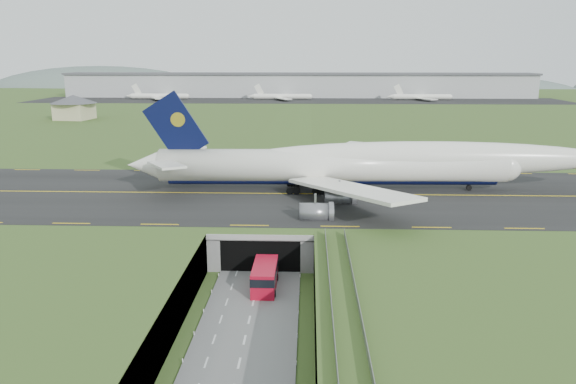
{
  "coord_description": "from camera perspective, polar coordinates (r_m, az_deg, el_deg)",
  "views": [
    {
      "loc": [
        7.16,
        -70.84,
        31.52
      ],
      "look_at": [
        3.69,
        20.0,
        9.62
      ],
      "focal_mm": 35.0,
      "sensor_mm": 36.0,
      "label": 1
    }
  ],
  "objects": [
    {
      "name": "trench_road",
      "position": [
        71.07,
        -3.92,
        -12.73
      ],
      "size": [
        12.0,
        75.0,
        0.2
      ],
      "primitive_type": "cube",
      "color": "slate",
      "rests_on": "ground"
    },
    {
      "name": "service_building",
      "position": [
        252.78,
        -20.93,
        8.25
      ],
      "size": [
        21.18,
        21.18,
        10.25
      ],
      "rotation": [
        0.0,
        0.0,
        -0.14
      ],
      "color": "beige",
      "rests_on": "ground"
    },
    {
      "name": "shuttle_tram",
      "position": [
        78.71,
        -2.38,
        -8.57
      ],
      "size": [
        3.38,
        8.66,
        3.5
      ],
      "rotation": [
        0.0,
        0.0,
        -0.0
      ],
      "color": "#AE0B23",
      "rests_on": "ground"
    },
    {
      "name": "airfield_deck",
      "position": [
        76.7,
        -3.36,
        -8.31
      ],
      "size": [
        800.0,
        800.0,
        6.0
      ],
      "primitive_type": "cube",
      "color": "gray",
      "rests_on": "ground"
    },
    {
      "name": "cargo_terminal",
      "position": [
        370.74,
        1.08,
        10.83
      ],
      "size": [
        320.0,
        67.0,
        15.6
      ],
      "color": "#B2B2B2",
      "rests_on": "ground"
    },
    {
      "name": "distant_hills",
      "position": [
        505.35,
        8.8,
        9.36
      ],
      "size": [
        700.0,
        91.0,
        60.0
      ],
      "color": "#576961",
      "rests_on": "ground"
    },
    {
      "name": "taxiway",
      "position": [
        107.15,
        -1.71,
        -0.19
      ],
      "size": [
        800.0,
        44.0,
        0.18
      ],
      "primitive_type": "cube",
      "color": "black",
      "rests_on": "airfield_deck"
    },
    {
      "name": "guideway",
      "position": [
        58.12,
        5.9,
        -13.33
      ],
      "size": [
        3.0,
        53.0,
        7.05
      ],
      "color": "#A8A8A3",
      "rests_on": "ground"
    },
    {
      "name": "jumbo_jet",
      "position": [
        109.65,
        7.96,
        2.83
      ],
      "size": [
        93.67,
        60.45,
        20.0
      ],
      "rotation": [
        0.0,
        0.0,
        0.03
      ],
      "color": "white",
      "rests_on": "ground"
    },
    {
      "name": "ground",
      "position": [
        77.87,
        -3.33,
        -10.36
      ],
      "size": [
        900.0,
        900.0,
        0.0
      ],
      "primitive_type": "plane",
      "color": "#3B5120",
      "rests_on": "ground"
    },
    {
      "name": "tunnel_portal",
      "position": [
        92.26,
        -2.38,
        -4.26
      ],
      "size": [
        17.0,
        22.3,
        6.0
      ],
      "color": "gray",
      "rests_on": "ground"
    }
  ]
}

